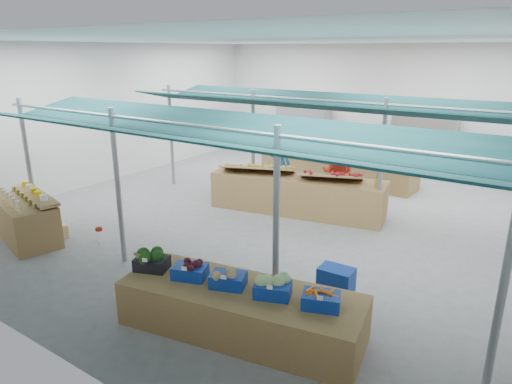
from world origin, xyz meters
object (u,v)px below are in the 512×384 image
crate_stack (336,286)px  vendor_left (279,164)px  bottle_shelf (27,219)px  veg_counter (241,310)px  fruit_counter (297,194)px  vendor_right (338,173)px

crate_stack → vendor_left: vendor_left is taller
bottle_shelf → veg_counter: size_ratio=0.61×
vendor_left → bottle_shelf: bearing=54.1°
fruit_counter → crate_stack: bearing=-63.4°
fruit_counter → crate_stack: 4.46m
crate_stack → veg_counter: bearing=-120.0°
bottle_shelf → vendor_left: 6.57m
bottle_shelf → crate_stack: (6.70, 1.29, -0.15)m
veg_counter → fruit_counter: 5.34m
crate_stack → vendor_right: vendor_right is taller
veg_counter → bottle_shelf: bearing=168.0°
fruit_counter → vendor_left: vendor_left is taller
veg_counter → fruit_counter: size_ratio=0.81×
crate_stack → vendor_left: (-3.91, 4.64, 0.55)m
veg_counter → vendor_left: (-3.07, 6.10, 0.53)m
crate_stack → fruit_counter: bearing=127.4°
vendor_left → vendor_right: bearing=169.2°
bottle_shelf → vendor_right: 7.51m
bottle_shelf → fruit_counter: 6.26m
crate_stack → vendor_right: (-2.11, 4.64, 0.55)m
fruit_counter → vendor_right: (0.60, 1.10, 0.41)m
bottle_shelf → fruit_counter: bottle_shelf is taller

